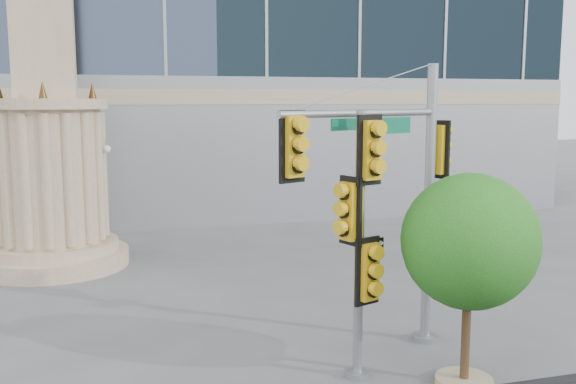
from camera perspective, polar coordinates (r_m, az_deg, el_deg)
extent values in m
plane|color=#545456|center=(13.24, 5.07, -14.28)|extent=(120.00, 120.00, 0.00)
cylinder|color=tan|center=(20.99, -20.00, -5.58)|extent=(4.40, 4.40, 0.50)
cylinder|color=tan|center=(20.91, -20.05, -4.51)|extent=(3.80, 3.80, 0.30)
cylinder|color=tan|center=(20.56, -20.34, 1.35)|extent=(3.00, 3.00, 4.00)
cylinder|color=tan|center=(20.44, -20.64, 7.35)|extent=(3.50, 3.50, 0.30)
cone|color=#472D14|center=(20.39, -17.01, 8.63)|extent=(0.24, 0.24, 0.50)
cylinder|color=slate|center=(14.25, 12.06, -12.52)|extent=(0.54, 0.54, 0.12)
cylinder|color=slate|center=(13.53, 12.41, -1.22)|extent=(0.21, 0.21, 5.77)
cylinder|color=slate|center=(11.80, 6.75, 6.97)|extent=(3.73, 1.80, 0.13)
cube|color=#0B5F40|center=(12.30, 8.93, 5.85)|extent=(1.15, 0.55, 0.31)
cube|color=gold|center=(10.61, 0.35, 4.05)|extent=(0.59, 0.46, 1.20)
cube|color=gold|center=(13.61, 13.24, 3.71)|extent=(0.46, 0.59, 1.20)
cube|color=black|center=(13.43, 12.89, -0.68)|extent=(0.82, 0.39, 0.29)
cube|color=#9C0E10|center=(13.54, 12.80, -3.50)|extent=(0.29, 0.15, 0.44)
cylinder|color=slate|center=(12.31, 6.16, -15.78)|extent=(0.47, 0.47, 0.12)
cylinder|color=slate|center=(11.56, 6.34, -4.92)|extent=(0.18, 0.18, 4.88)
cube|color=gold|center=(11.14, 7.23, 3.72)|extent=(0.60, 0.44, 1.22)
cube|color=gold|center=(11.28, 5.59, -1.69)|extent=(0.44, 0.60, 1.22)
cube|color=gold|center=(11.50, 7.04, -7.00)|extent=(0.60, 0.44, 1.22)
cube|color=black|center=(11.58, 7.38, -4.66)|extent=(0.58, 0.23, 0.20)
cylinder|color=tan|center=(12.40, 15.37, -15.86)|extent=(1.02, 1.02, 0.11)
cylinder|color=#382314|center=(12.04, 15.54, -11.65)|extent=(0.16, 0.16, 2.04)
sphere|color=#275814|center=(11.61, 15.84, -4.24)|extent=(2.38, 2.38, 2.38)
sphere|color=#275814|center=(12.19, 17.11, -5.35)|extent=(1.48, 1.48, 1.48)
sphere|color=#275814|center=(11.23, 14.82, -6.10)|extent=(1.25, 1.25, 1.25)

